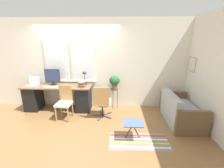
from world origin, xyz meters
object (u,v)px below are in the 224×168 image
at_px(mouse, 60,87).
at_px(book_stack, 82,84).
at_px(desk_lamp, 85,75).
at_px(couch_loveseat, 180,112).
at_px(laptop, 33,83).
at_px(office_chair_swivel, 102,101).
at_px(plant_stand, 114,92).
at_px(potted_plant, 115,81).
at_px(keyboard, 51,87).
at_px(monitor, 52,77).
at_px(folding_stool, 133,124).
at_px(desk_chair_wooden, 65,101).

xyz_separation_m(mouse, book_stack, (0.61, 0.09, 0.07)).
relative_size(desk_lamp, couch_loveseat, 0.30).
relative_size(laptop, office_chair_swivel, 0.35).
distance_m(laptop, couch_loveseat, 4.25).
bearing_deg(plant_stand, potted_plant, 90.00).
distance_m(keyboard, couch_loveseat, 3.61).
height_order(monitor, desk_lamp, monitor).
height_order(office_chair_swivel, folding_stool, office_chair_swivel).
bearing_deg(mouse, book_stack, 8.45).
relative_size(keyboard, book_stack, 1.91).
xyz_separation_m(monitor, couch_loveseat, (3.59, -0.68, -0.73)).
bearing_deg(desk_chair_wooden, desk_lamp, 60.21).
height_order(book_stack, plant_stand, book_stack).
xyz_separation_m(desk_lamp, desk_chair_wooden, (-0.43, -0.66, -0.58)).
bearing_deg(desk_lamp, monitor, -176.33).
bearing_deg(folding_stool, keyboard, 151.76).
bearing_deg(keyboard, monitor, 98.57).
distance_m(mouse, plant_stand, 1.61).
height_order(monitor, office_chair_swivel, monitor).
bearing_deg(book_stack, laptop, 176.49).
bearing_deg(plant_stand, desk_lamp, -179.91).
relative_size(mouse, potted_plant, 0.16).
relative_size(monitor, book_stack, 2.33).
height_order(desk_lamp, book_stack, desk_lamp).
bearing_deg(desk_lamp, folding_stool, -48.59).
relative_size(mouse, office_chair_swivel, 0.07).
xyz_separation_m(monitor, desk_lamp, (0.96, 0.06, 0.05)).
height_order(monitor, keyboard, monitor).
distance_m(laptop, desk_lamp, 1.57).
height_order(mouse, desk_chair_wooden, desk_chair_wooden).
distance_m(couch_loveseat, potted_plant, 1.97).
height_order(book_stack, couch_loveseat, book_stack).
xyz_separation_m(couch_loveseat, plant_stand, (-1.72, 0.75, 0.26)).
bearing_deg(office_chair_swivel, desk_lamp, -47.30).
bearing_deg(mouse, folding_stool, -31.11).
bearing_deg(desk_lamp, couch_loveseat, -15.82).
bearing_deg(keyboard, desk_lamp, 18.00).
height_order(laptop, plant_stand, laptop).
relative_size(laptop, book_stack, 1.57).
bearing_deg(plant_stand, mouse, -168.45).
bearing_deg(monitor, mouse, -39.32).
bearing_deg(couch_loveseat, office_chair_swivel, 86.04).
bearing_deg(plant_stand, laptop, -176.82).
bearing_deg(potted_plant, monitor, -178.06).
relative_size(monitor, mouse, 7.29).
xyz_separation_m(desk_lamp, book_stack, (-0.05, -0.23, -0.20)).
bearing_deg(mouse, keyboard, 176.79).
bearing_deg(desk_lamp, mouse, -154.09).
xyz_separation_m(laptop, folding_stool, (2.88, -1.38, -0.46)).
xyz_separation_m(book_stack, couch_loveseat, (2.67, -0.52, -0.58)).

